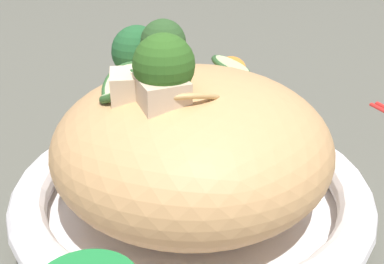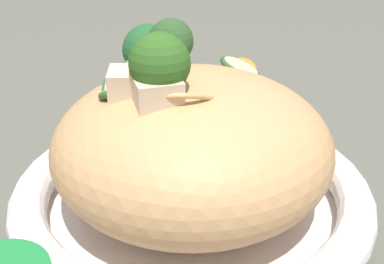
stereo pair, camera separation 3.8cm
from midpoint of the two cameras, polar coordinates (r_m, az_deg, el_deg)
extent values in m
plane|color=#55554A|center=(0.43, 2.60, -10.59)|extent=(3.00, 3.00, 0.00)
cylinder|color=white|center=(0.42, 2.62, -9.65)|extent=(0.29, 0.29, 0.02)
torus|color=white|center=(0.41, 2.69, -6.96)|extent=(0.30, 0.30, 0.03)
ellipsoid|color=tan|center=(0.39, 2.82, -1.61)|extent=(0.23, 0.23, 0.12)
torus|color=tan|center=(0.36, 4.42, 2.62)|extent=(0.06, 0.06, 0.02)
torus|color=tan|center=(0.37, 3.24, 4.45)|extent=(0.05, 0.05, 0.02)
torus|color=tan|center=(0.35, 1.25, 3.45)|extent=(0.06, 0.07, 0.04)
cone|color=#8DAD72|center=(0.34, -0.57, 4.23)|extent=(0.02, 0.02, 0.02)
sphere|color=#2F5D1F|center=(0.33, -0.58, 8.12)|extent=(0.06, 0.06, 0.04)
cone|color=#98AD6D|center=(0.46, -2.73, 6.76)|extent=(0.03, 0.03, 0.02)
sphere|color=#22592D|center=(0.45, -2.80, 9.73)|extent=(0.06, 0.06, 0.05)
cone|color=#99B173|center=(0.42, 0.13, 7.70)|extent=(0.02, 0.02, 0.02)
sphere|color=#2C5025|center=(0.42, 0.13, 10.75)|extent=(0.05, 0.05, 0.04)
cylinder|color=orange|center=(0.40, -1.30, 7.97)|extent=(0.03, 0.03, 0.03)
cylinder|color=orange|center=(0.40, 0.99, 7.92)|extent=(0.02, 0.02, 0.02)
cylinder|color=orange|center=(0.38, -0.72, 7.34)|extent=(0.03, 0.03, 0.02)
cylinder|color=orange|center=(0.45, 8.44, 7.21)|extent=(0.03, 0.03, 0.02)
cylinder|color=beige|center=(0.35, -4.32, 5.26)|extent=(0.05, 0.05, 0.03)
torus|color=#305C2C|center=(0.35, -4.32, 5.26)|extent=(0.06, 0.06, 0.03)
cylinder|color=#C3DE96|center=(0.44, 8.29, 7.56)|extent=(0.04, 0.04, 0.02)
torus|color=#2B5026|center=(0.44, 8.29, 7.56)|extent=(0.05, 0.05, 0.02)
cylinder|color=#BFE0A1|center=(0.36, -5.51, 4.98)|extent=(0.04, 0.04, 0.02)
torus|color=#2F5926|center=(0.36, -5.51, 4.98)|extent=(0.05, 0.05, 0.02)
cylinder|color=beige|center=(0.36, -1.66, 6.07)|extent=(0.05, 0.05, 0.02)
torus|color=#2B5829|center=(0.36, -1.66, 6.07)|extent=(0.06, 0.06, 0.03)
cube|color=beige|center=(0.35, -4.14, 5.55)|extent=(0.03, 0.04, 0.03)
cube|color=beige|center=(0.43, -0.75, 8.42)|extent=(0.03, 0.03, 0.02)
cube|color=beige|center=(0.33, -1.03, 4.83)|extent=(0.04, 0.04, 0.02)
camera|label=1|loc=(0.02, -87.14, 1.42)|focal=44.65mm
camera|label=2|loc=(0.02, 92.86, -1.42)|focal=44.65mm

